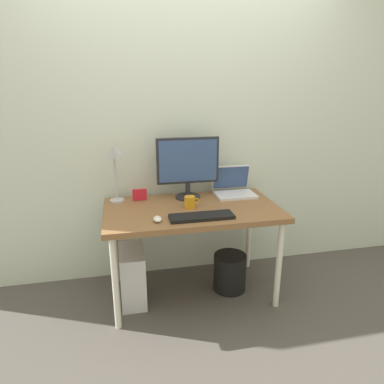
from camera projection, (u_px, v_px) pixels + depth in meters
name	position (u px, v px, depth m)	size (l,w,h in m)	color
ground_plane	(192.00, 292.00, 2.77)	(6.00, 6.00, 0.00)	#4C4742
back_wall	(181.00, 122.00, 2.76)	(4.40, 0.04, 2.60)	silver
desk	(192.00, 216.00, 2.57)	(1.28, 0.72, 0.72)	brown
monitor	(188.00, 165.00, 2.68)	(0.49, 0.20, 0.48)	#232328
laptop	(233.00, 187.00, 2.83)	(0.32, 0.26, 0.23)	silver
desk_lamp	(114.00, 159.00, 2.55)	(0.11, 0.16, 0.47)	#B2B2B7
keyboard	(202.00, 216.00, 2.34)	(0.44, 0.14, 0.02)	black
mouse	(157.00, 219.00, 2.29)	(0.06, 0.09, 0.03)	silver
coffee_mug	(190.00, 202.00, 2.53)	(0.11, 0.08, 0.09)	orange
photo_frame	(140.00, 195.00, 2.68)	(0.11, 0.02, 0.09)	red
computer_tower	(133.00, 275.00, 2.61)	(0.18, 0.36, 0.42)	silver
wastebasket	(230.00, 272.00, 2.77)	(0.26, 0.26, 0.30)	black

